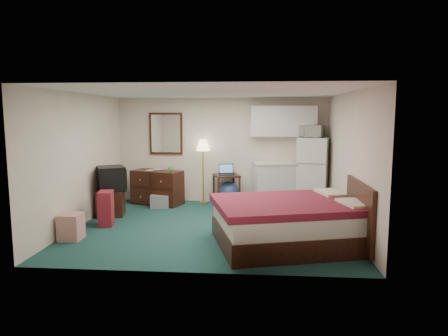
# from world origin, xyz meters

# --- Properties ---
(floor) EXTENTS (5.00, 4.50, 0.01)m
(floor) POSITION_xyz_m (0.00, 0.00, 0.00)
(floor) COLOR #0A2A2D
(floor) RESTS_ON ground
(ceiling) EXTENTS (5.00, 4.50, 0.01)m
(ceiling) POSITION_xyz_m (0.00, 0.00, 2.50)
(ceiling) COLOR silver
(ceiling) RESTS_ON walls
(walls) EXTENTS (5.01, 4.51, 2.50)m
(walls) POSITION_xyz_m (0.00, 0.00, 1.25)
(walls) COLOR silver
(walls) RESTS_ON floor
(mirror) EXTENTS (0.80, 0.06, 1.00)m
(mirror) POSITION_xyz_m (-1.35, 2.22, 1.65)
(mirror) COLOR white
(mirror) RESTS_ON walls
(upper_cabinets) EXTENTS (1.50, 0.35, 0.70)m
(upper_cabinets) POSITION_xyz_m (1.45, 2.08, 1.95)
(upper_cabinets) COLOR silver
(upper_cabinets) RESTS_ON walls
(headboard) EXTENTS (0.06, 1.56, 1.00)m
(headboard) POSITION_xyz_m (2.46, -0.98, 0.55)
(headboard) COLOR black
(headboard) RESTS_ON walls
(dresser) EXTENTS (1.29, 0.90, 0.80)m
(dresser) POSITION_xyz_m (-1.49, 1.81, 0.40)
(dresser) COLOR black
(dresser) RESTS_ON floor
(floor_lamp) EXTENTS (0.42, 0.42, 1.51)m
(floor_lamp) POSITION_xyz_m (-0.43, 2.05, 0.76)
(floor_lamp) COLOR gold
(floor_lamp) RESTS_ON floor
(desk) EXTENTS (0.71, 0.71, 0.70)m
(desk) POSITION_xyz_m (0.14, 1.93, 0.35)
(desk) COLOR black
(desk) RESTS_ON floor
(exercise_ball) EXTENTS (0.68, 0.68, 0.53)m
(exercise_ball) POSITION_xyz_m (0.18, 1.96, 0.27)
(exercise_ball) COLOR navy
(exercise_ball) RESTS_ON floor
(kitchen_counter) EXTENTS (1.01, 0.84, 0.98)m
(kitchen_counter) POSITION_xyz_m (1.24, 1.91, 0.49)
(kitchen_counter) COLOR silver
(kitchen_counter) RESTS_ON floor
(fridge) EXTENTS (0.81, 0.81, 1.59)m
(fridge) POSITION_xyz_m (2.13, 1.88, 0.79)
(fridge) COLOR silver
(fridge) RESTS_ON floor
(bed) EXTENTS (2.61, 2.26, 0.71)m
(bed) POSITION_xyz_m (1.35, -0.98, 0.36)
(bed) COLOR maroon
(bed) RESTS_ON floor
(tv_stand) EXTENTS (0.65, 0.68, 0.53)m
(tv_stand) POSITION_xyz_m (-2.21, 0.69, 0.27)
(tv_stand) COLOR black
(tv_stand) RESTS_ON floor
(suitcase) EXTENTS (0.33, 0.45, 0.66)m
(suitcase) POSITION_xyz_m (-2.02, -0.07, 0.33)
(suitcase) COLOR maroon
(suitcase) RESTS_ON floor
(retail_box) EXTENTS (0.36, 0.36, 0.44)m
(retail_box) POSITION_xyz_m (-2.28, -0.99, 0.22)
(retail_box) COLOR silver
(retail_box) RESTS_ON floor
(file_bin) EXTENTS (0.45, 0.37, 0.29)m
(file_bin) POSITION_xyz_m (-1.35, 1.45, 0.14)
(file_bin) COLOR gray
(file_bin) RESTS_ON floor
(cardboard_box_a) EXTENTS (0.30, 0.27, 0.22)m
(cardboard_box_a) POSITION_xyz_m (0.26, 1.29, 0.11)
(cardboard_box_a) COLOR #8B6849
(cardboard_box_a) RESTS_ON floor
(cardboard_box_b) EXTENTS (0.26, 0.30, 0.28)m
(cardboard_box_b) POSITION_xyz_m (0.63, 1.15, 0.14)
(cardboard_box_b) COLOR #8B6849
(cardboard_box_b) RESTS_ON floor
(laptop) EXTENTS (0.39, 0.34, 0.24)m
(laptop) POSITION_xyz_m (0.14, 1.92, 0.82)
(laptop) COLOR black
(laptop) RESTS_ON desk
(crt_tv) EXTENTS (0.76, 0.77, 0.50)m
(crt_tv) POSITION_xyz_m (-2.18, 0.67, 0.78)
(crt_tv) COLOR black
(crt_tv) RESTS_ON tv_stand
(microwave) EXTENTS (0.58, 0.46, 0.35)m
(microwave) POSITION_xyz_m (2.07, 1.89, 1.76)
(microwave) COLOR silver
(microwave) RESTS_ON fridge
(book_a) EXTENTS (0.14, 0.06, 0.20)m
(book_a) POSITION_xyz_m (-1.71, 1.81, 0.90)
(book_a) COLOR #8B6849
(book_a) RESTS_ON dresser
(book_b) EXTENTS (0.17, 0.10, 0.24)m
(book_b) POSITION_xyz_m (-1.57, 1.95, 0.92)
(book_b) COLOR #8B6849
(book_b) RESTS_ON dresser
(mug) EXTENTS (0.14, 0.11, 0.13)m
(mug) POSITION_xyz_m (-1.12, 1.61, 0.87)
(mug) COLOR #4B8A3D
(mug) RESTS_ON dresser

